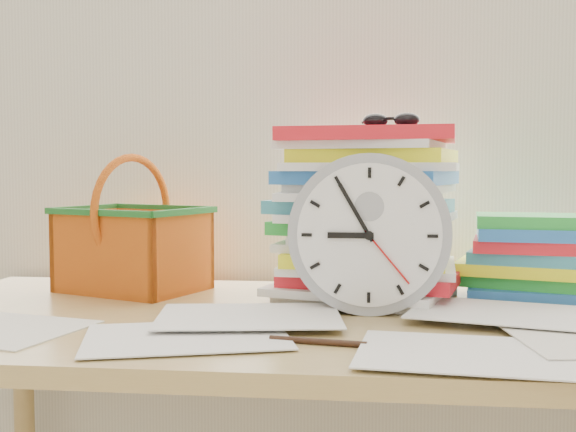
# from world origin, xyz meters

# --- Properties ---
(curtain) EXTENTS (2.40, 0.01, 2.50)m
(curtain) POSITION_xyz_m (0.00, 1.98, 1.30)
(curtain) COLOR silver
(curtain) RESTS_ON room_shell
(desk) EXTENTS (1.40, 0.70, 0.75)m
(desk) POSITION_xyz_m (0.00, 1.60, 0.68)
(desk) COLOR tan
(desk) RESTS_ON ground
(paper_stack) EXTENTS (0.38, 0.34, 0.32)m
(paper_stack) POSITION_xyz_m (0.10, 1.77, 0.91)
(paper_stack) COLOR white
(paper_stack) RESTS_ON desk
(clock) EXTENTS (0.27, 0.05, 0.27)m
(clock) POSITION_xyz_m (0.11, 1.63, 0.88)
(clock) COLOR #9A9DA3
(clock) RESTS_ON desk
(sunglasses) EXTENTS (0.14, 0.13, 0.03)m
(sunglasses) POSITION_xyz_m (0.14, 1.74, 1.08)
(sunglasses) COLOR black
(sunglasses) RESTS_ON paper_stack
(book_stack) EXTENTS (0.31, 0.26, 0.16)m
(book_stack) POSITION_xyz_m (0.41, 1.80, 0.83)
(book_stack) COLOR white
(book_stack) RESTS_ON desk
(basket) EXTENTS (0.32, 0.29, 0.27)m
(basket) POSITION_xyz_m (-0.36, 1.80, 0.88)
(basket) COLOR orange
(basket) RESTS_ON desk
(pen) EXTENTS (0.14, 0.03, 0.01)m
(pen) POSITION_xyz_m (0.04, 1.40, 0.75)
(pen) COLOR black
(pen) RESTS_ON desk
(scattered_papers) EXTENTS (1.26, 0.42, 0.02)m
(scattered_papers) POSITION_xyz_m (0.00, 1.60, 0.76)
(scattered_papers) COLOR white
(scattered_papers) RESTS_ON desk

